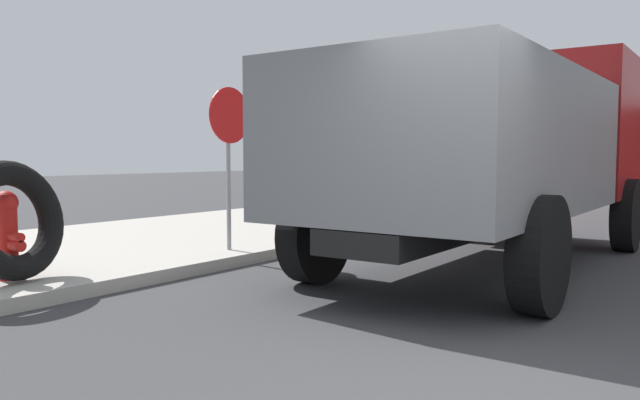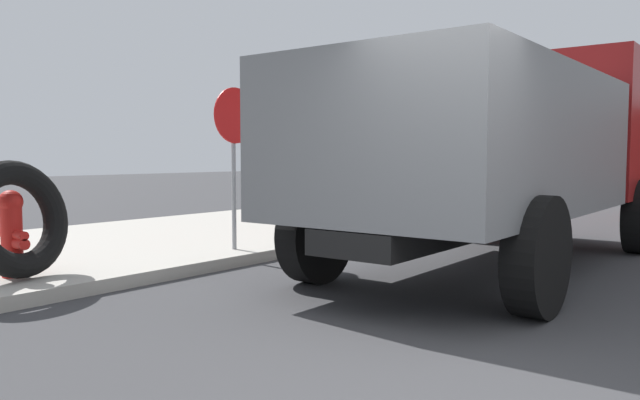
{
  "view_description": "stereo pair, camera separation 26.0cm",
  "coord_description": "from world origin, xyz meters",
  "px_view_note": "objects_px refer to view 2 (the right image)",
  "views": [
    {
      "loc": [
        -3.89,
        -1.56,
        1.45
      ],
      "look_at": [
        1.55,
        2.45,
        0.96
      ],
      "focal_mm": 34.63,
      "sensor_mm": 36.0,
      "label": 1
    },
    {
      "loc": [
        -3.73,
        -1.76,
        1.45
      ],
      "look_at": [
        1.55,
        2.45,
        0.96
      ],
      "focal_mm": 34.63,
      "sensor_mm": 36.0,
      "label": 2
    }
  ],
  "objects_px": {
    "fire_hydrant": "(12,231)",
    "stop_sign": "(235,138)",
    "loose_tire": "(17,219)",
    "dump_truck_gray": "(506,143)"
  },
  "relations": [
    {
      "from": "loose_tire",
      "to": "dump_truck_gray",
      "type": "xyz_separation_m",
      "value": [
        4.9,
        -3.29,
        0.82
      ]
    },
    {
      "from": "fire_hydrant",
      "to": "stop_sign",
      "type": "relative_size",
      "value": 0.42
    },
    {
      "from": "stop_sign",
      "to": "dump_truck_gray",
      "type": "relative_size",
      "value": 0.32
    },
    {
      "from": "fire_hydrant",
      "to": "stop_sign",
      "type": "xyz_separation_m",
      "value": [
        2.84,
        -0.44,
        1.05
      ]
    },
    {
      "from": "loose_tire",
      "to": "stop_sign",
      "type": "bearing_deg",
      "value": -5.17
    },
    {
      "from": "stop_sign",
      "to": "dump_truck_gray",
      "type": "distance_m",
      "value": 3.65
    },
    {
      "from": "loose_tire",
      "to": "dump_truck_gray",
      "type": "relative_size",
      "value": 0.18
    },
    {
      "from": "stop_sign",
      "to": "loose_tire",
      "type": "bearing_deg",
      "value": 174.83
    },
    {
      "from": "loose_tire",
      "to": "stop_sign",
      "type": "xyz_separation_m",
      "value": [
        2.87,
        -0.26,
        0.91
      ]
    },
    {
      "from": "fire_hydrant",
      "to": "stop_sign",
      "type": "height_order",
      "value": "stop_sign"
    }
  ]
}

